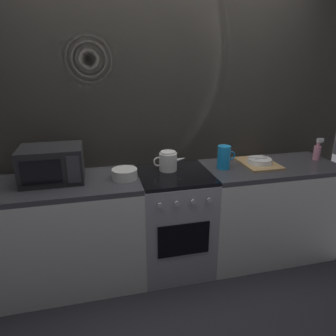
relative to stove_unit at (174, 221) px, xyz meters
The scene contains 11 objects.
ground_plane 0.45m from the stove_unit, 90.00° to the left, with size 8.00×8.00×0.00m, color #2D2D33.
back_wall 0.82m from the stove_unit, 90.00° to the left, with size 3.60×0.05×2.40m.
counter_left 0.90m from the stove_unit, behind, with size 1.20×0.60×0.90m.
stove_unit is the anchor object (origin of this frame).
counter_right 0.90m from the stove_unit, ahead, with size 1.20×0.60×0.90m.
microwave 1.12m from the stove_unit, behind, with size 0.46×0.35×0.27m.
kettle 0.54m from the stove_unit, 110.78° to the left, with size 0.28×0.15×0.17m.
mixing_bowl 0.64m from the stove_unit, behind, with size 0.20×0.20×0.08m, color silver.
pitcher 0.71m from the stove_unit, ahead, with size 0.16×0.11×0.20m.
dish_pile 0.92m from the stove_unit, ahead, with size 0.30×0.40×0.07m.
spray_bottle 1.49m from the stove_unit, ahead, with size 0.08×0.06×0.20m.
Camera 1 is at (-0.61, -2.32, 1.79)m, focal length 33.03 mm.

